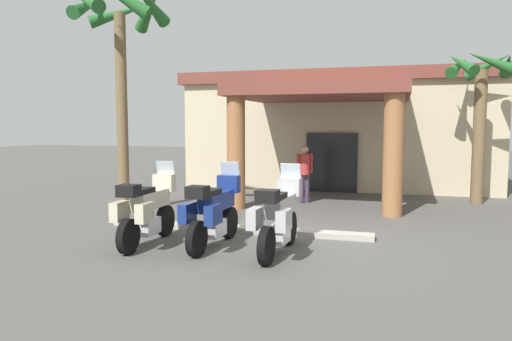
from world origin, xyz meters
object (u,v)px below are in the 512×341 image
at_px(motorcycle_silver, 279,217).
at_px(pedestrian, 304,170).
at_px(palm_tree_roadside, 119,33).
at_px(motorcycle_cream, 147,210).
at_px(motel_building, 342,129).
at_px(palm_tree_near_portico, 480,92).
at_px(motorcycle_blue, 214,212).

distance_m(motorcycle_silver, pedestrian, 6.01).
relative_size(pedestrian, palm_tree_roadside, 0.28).
distance_m(motorcycle_cream, motorcycle_silver, 2.66).
bearing_deg(motel_building, palm_tree_near_portico, -45.51).
bearing_deg(motorcycle_blue, palm_tree_roadside, 55.51).
relative_size(motel_building, palm_tree_roadside, 1.89).
distance_m(motel_building, motorcycle_cream, 12.28).
xyz_separation_m(motel_building, palm_tree_near_portico, (4.50, -4.67, 1.13)).
relative_size(pedestrian, palm_tree_near_portico, 0.38).
bearing_deg(motel_building, palm_tree_roadside, -118.42).
bearing_deg(motorcycle_silver, motorcycle_blue, 85.77).
distance_m(motorcycle_silver, palm_tree_roadside, 7.14).
xyz_separation_m(motel_building, palm_tree_roadside, (-4.94, -8.91, 2.57)).
distance_m(motel_building, palm_tree_near_portico, 6.58).
height_order(motorcycle_silver, palm_tree_roadside, palm_tree_roadside).
bearing_deg(motorcycle_blue, motorcycle_cream, 100.59).
distance_m(motorcycle_silver, palm_tree_near_portico, 8.87).
xyz_separation_m(motorcycle_silver, palm_tree_near_portico, (4.41, 7.22, 2.65)).
bearing_deg(motorcycle_silver, palm_tree_roadside, 61.84).
relative_size(motel_building, pedestrian, 6.75).
xyz_separation_m(motorcycle_blue, palm_tree_roadside, (-3.69, 2.83, 4.09)).
bearing_deg(pedestrian, motel_building, 141.35).
height_order(palm_tree_roadside, palm_tree_near_portico, palm_tree_roadside).
distance_m(motorcycle_blue, palm_tree_near_portico, 9.48).
height_order(pedestrian, palm_tree_near_portico, palm_tree_near_portico).
distance_m(motorcycle_blue, palm_tree_roadside, 6.20).
xyz_separation_m(motorcycle_cream, motorcycle_blue, (1.33, 0.18, 0.00)).
relative_size(motorcycle_cream, palm_tree_near_portico, 0.48).
xyz_separation_m(motorcycle_blue, pedestrian, (0.73, 5.81, 0.32)).
distance_m(motorcycle_cream, palm_tree_near_portico, 10.46).
distance_m(motorcycle_blue, pedestrian, 5.86).
bearing_deg(motel_building, motorcycle_silver, -89.00).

